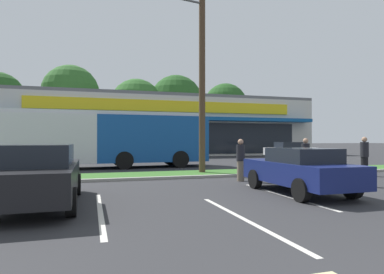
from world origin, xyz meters
The scene contains 18 objects.
grass_median centered at (0.00, 14.00, 0.06)m, with size 56.00×2.20×0.12m, color #386B28.
curb_lip centered at (0.00, 12.78, 0.06)m, with size 56.00×0.24×0.12m, color #99968C.
parking_stripe_0 centered at (-2.78, 7.17, 0.00)m, with size 0.12×4.80×0.01m, color silver.
parking_stripe_1 centered at (0.08, 5.53, 0.00)m, with size 0.12×4.80×0.01m, color silver.
parking_stripe_2 centered at (2.51, 7.88, 0.00)m, with size 0.12×4.80×0.01m, color silver.
storefront_building centered at (4.22, 36.84, 3.11)m, with size 31.95×15.01×6.21m.
tree_mid_left centered at (-5.58, 46.12, 7.81)m, with size 7.47×7.47×11.56m.
tree_mid centered at (3.07, 45.37, 6.43)m, with size 7.22×7.22×10.05m.
tree_mid_right centered at (8.83, 45.72, 7.15)m, with size 7.60×7.60×10.96m.
tree_right centered at (17.03, 46.89, 7.02)m, with size 6.64×6.64×10.36m.
utility_pole centered at (1.94, 14.09, 6.01)m, with size 3.13×2.38×11.31m.
city_bus centered at (-2.12, 19.11, 1.77)m, with size 11.92×2.92×3.25m.
car_1 centered at (3.20, 8.04, 0.73)m, with size 1.89×4.18×1.40m.
car_2 centered at (13.71, 24.45, 0.74)m, with size 4.42×1.87×1.43m.
car_3 centered at (-4.22, 8.22, 0.79)m, with size 1.89×4.74×1.54m.
pedestrian_near_bench centered at (6.07, 11.72, 0.86)m, with size 0.35×0.35×1.72m.
pedestrian_by_pole centered at (8.98, 11.39, 0.90)m, with size 0.36×0.36×1.79m.
pedestrian_mid centered at (2.74, 11.31, 0.85)m, with size 0.34×0.34×1.68m.
Camera 1 is at (-2.99, -0.79, 1.67)m, focal length 31.03 mm.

